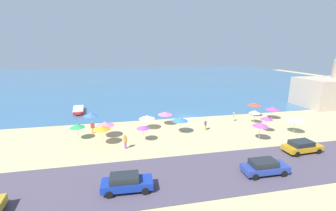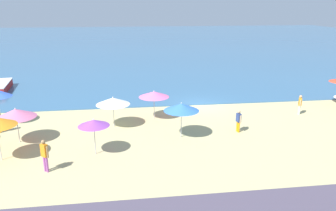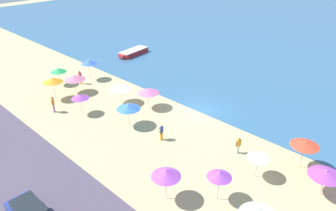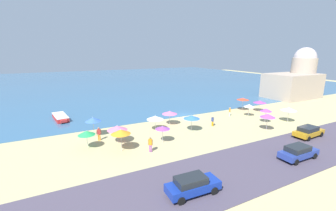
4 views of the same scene
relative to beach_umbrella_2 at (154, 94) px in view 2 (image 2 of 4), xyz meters
name	(u,v)px [view 2 (image 2 of 4)]	position (x,y,z in m)	size (l,w,h in m)	color
ground_plane	(201,105)	(4.43, 2.98, -1.95)	(160.00, 160.00, 0.00)	tan
sea	(150,41)	(4.43, 57.98, -1.93)	(150.00, 110.00, 0.05)	#346289
beach_umbrella_2	(154,94)	(0.00, 0.00, 0.00)	(2.33, 2.33, 2.24)	#B2B2B7
beach_umbrella_6	(16,113)	(-9.03, -3.40, 0.01)	(2.47, 2.47, 2.31)	#B2B2B7
beach_umbrella_9	(181,107)	(1.43, -3.96, 0.14)	(2.33, 2.33, 2.41)	#B2B2B7
beach_umbrella_12	(113,101)	(-3.05, -1.38, -0.02)	(2.42, 2.42, 2.25)	#B2B2B7
beach_umbrella_13	(94,123)	(-4.04, -5.85, 0.00)	(1.83, 1.83, 2.21)	#B2B2B7
bather_0	(300,104)	(11.69, -0.51, -1.07)	(0.34, 0.53, 1.59)	silver
bather_1	(45,154)	(-6.46, -7.70, -0.93)	(0.46, 0.40, 1.81)	#A3519F
bather_3	(238,120)	(5.50, -3.57, -1.07)	(0.30, 0.56, 1.59)	orange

